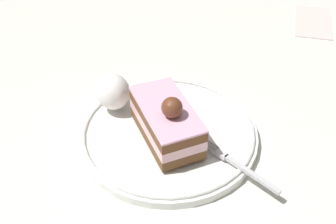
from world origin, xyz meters
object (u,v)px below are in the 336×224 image
Objects in this scene: whipped_cream_dollop at (113,92)px; fork at (235,163)px; dessert_plate at (168,134)px; folded_napkin at (313,22)px; cake_slice at (167,121)px.

whipped_cream_dollop is 0.53× the size of fork.
dessert_plate is 4.67× the size of whipped_cream_dollop.
whipped_cream_dollop is 0.43× the size of folded_napkin.
cake_slice is at bearing -124.05° from fork.
cake_slice is 1.34× the size of fork.
folded_napkin is (-0.31, 0.29, -0.04)m from cake_slice.
cake_slice reaches higher than dessert_plate.
dessert_plate is 0.04m from cake_slice.
whipped_cream_dollop is (-0.05, -0.07, 0.03)m from dessert_plate.
whipped_cream_dollop is at bearing -124.58° from dessert_plate.
fork reaches higher than folded_napkin.
fork is 0.81× the size of folded_napkin.
fork is at bearing -29.19° from folded_napkin.
cake_slice is at bearing -9.01° from dessert_plate.
whipped_cream_dollop reaches higher than dessert_plate.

